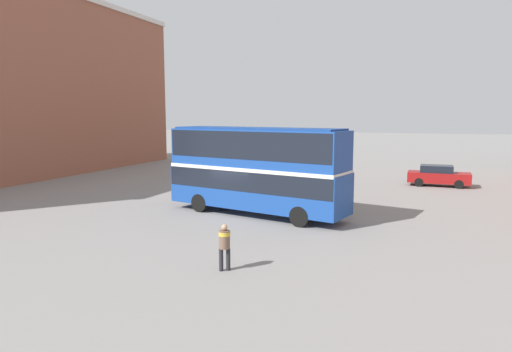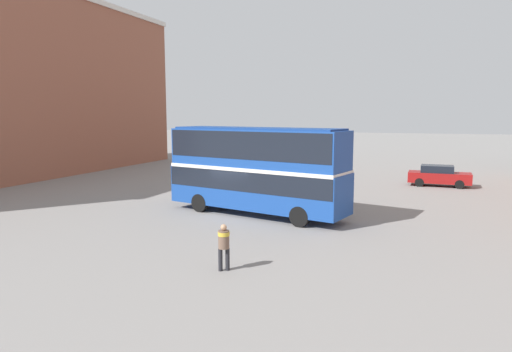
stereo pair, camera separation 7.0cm
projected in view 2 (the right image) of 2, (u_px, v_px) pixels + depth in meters
ground_plane at (234, 214)px, 25.70m from camera, size 240.00×240.00×0.00m
double_decker_bus at (256, 165)px, 25.18m from camera, size 10.75×4.87×4.87m
pedestrian_foreground at (224, 242)px, 16.28m from camera, size 0.58×0.58×1.71m
parked_car_kerb_near at (439, 176)px, 35.58m from camera, size 4.66×1.90×1.63m
parked_car_kerb_far at (253, 175)px, 36.44m from camera, size 4.35×1.98×1.55m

